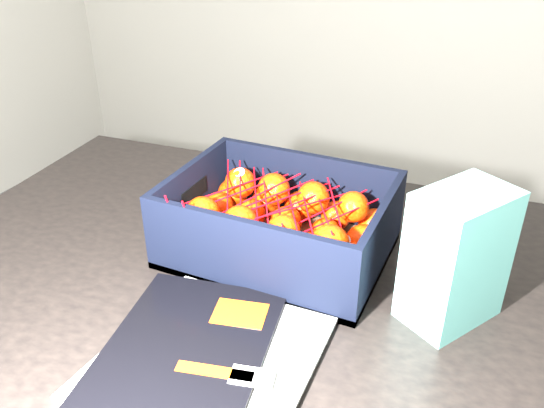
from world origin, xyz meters
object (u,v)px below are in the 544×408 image
at_px(table, 265,317).
at_px(produce_crate, 279,230).
at_px(magazine_stack, 201,356).
at_px(retail_carton, 457,257).

height_order(table, produce_crate, produce_crate).
bearing_deg(magazine_stack, produce_crate, 92.12).
xyz_separation_m(magazine_stack, produce_crate, (-0.01, 0.28, 0.03)).
bearing_deg(magazine_stack, table, 92.83).
bearing_deg(retail_carton, table, -146.33).
bearing_deg(magazine_stack, retail_carton, 39.86).
bearing_deg(produce_crate, table, -90.47).
bearing_deg(retail_carton, produce_crate, -158.11).
xyz_separation_m(table, magazine_stack, (0.01, -0.22, 0.11)).
height_order(magazine_stack, produce_crate, produce_crate).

